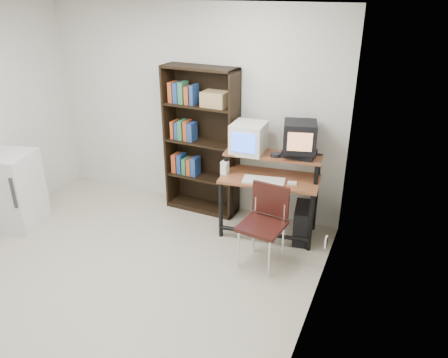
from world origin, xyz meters
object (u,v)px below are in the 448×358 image
at_px(computer_desk, 270,181).
at_px(bookshelf, 202,140).
at_px(crt_monitor, 249,138).
at_px(school_chair, 265,217).
at_px(mini_fridge, 13,190).
at_px(crt_tv, 300,137).
at_px(pc_tower, 303,223).

xyz_separation_m(computer_desk, bookshelf, (-1.00, 0.27, 0.28)).
xyz_separation_m(crt_monitor, school_chair, (0.44, -0.66, -0.61)).
bearing_deg(computer_desk, school_chair, -83.29).
bearing_deg(computer_desk, mini_fridge, -166.81).
height_order(computer_desk, crt_tv, crt_tv).
height_order(pc_tower, bookshelf, bookshelf).
xyz_separation_m(school_chair, bookshelf, (-1.14, 0.86, 0.43)).
distance_m(school_chair, mini_fridge, 3.11).
relative_size(crt_tv, mini_fridge, 0.46).
bearing_deg(school_chair, crt_monitor, 131.09).
relative_size(crt_monitor, pc_tower, 0.88).
height_order(crt_monitor, mini_fridge, crt_monitor).
relative_size(computer_desk, pc_tower, 2.62).
bearing_deg(mini_fridge, school_chair, -3.99).
bearing_deg(crt_monitor, crt_tv, 3.80).
height_order(crt_monitor, bookshelf, bookshelf).
xyz_separation_m(crt_tv, pc_tower, (0.14, -0.11, -1.01)).
height_order(computer_desk, crt_monitor, crt_monitor).
bearing_deg(school_chair, crt_tv, 86.23).
bearing_deg(crt_monitor, pc_tower, -6.27).
xyz_separation_m(crt_monitor, bookshelf, (-0.70, 0.20, -0.18)).
bearing_deg(pc_tower, crt_monitor, 166.59).
xyz_separation_m(pc_tower, school_chair, (-0.28, -0.61, 0.33)).
distance_m(computer_desk, pc_tower, 0.63).
distance_m(crt_monitor, crt_tv, 0.59).
bearing_deg(crt_tv, school_chair, -115.50).
relative_size(computer_desk, school_chair, 1.36).
distance_m(crt_tv, school_chair, 1.00).
bearing_deg(bookshelf, school_chair, -34.70).
bearing_deg(crt_tv, pc_tower, -52.97).
relative_size(crt_tv, school_chair, 0.50).
xyz_separation_m(crt_monitor, crt_tv, (0.58, 0.06, 0.07)).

